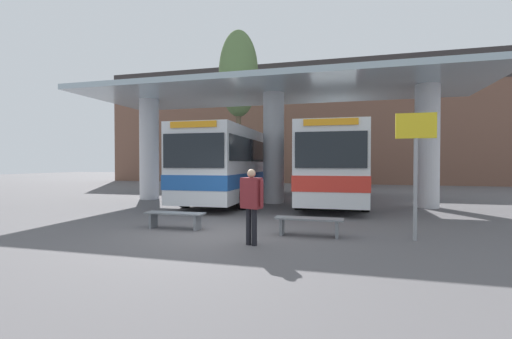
% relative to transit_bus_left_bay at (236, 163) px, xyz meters
% --- Properties ---
extents(ground_plane, '(100.00, 100.00, 0.00)m').
position_rel_transit_bus_left_bay_xyz_m(ground_plane, '(1.99, -7.62, -1.85)').
color(ground_plane, '#565456').
extents(townhouse_backdrop, '(40.00, 0.58, 10.89)m').
position_rel_transit_bus_left_bay_xyz_m(townhouse_backdrop, '(1.99, 14.80, 4.46)').
color(townhouse_backdrop, brown).
rests_on(townhouse_backdrop, ground_plane).
extents(station_canopy, '(17.94, 6.34, 5.30)m').
position_rel_transit_bus_left_bay_xyz_m(station_canopy, '(1.99, -0.55, 2.44)').
color(station_canopy, silver).
rests_on(station_canopy, ground_plane).
extents(transit_bus_left_bay, '(2.87, 10.32, 3.32)m').
position_rel_transit_bus_left_bay_xyz_m(transit_bus_left_bay, '(0.00, 0.00, 0.00)').
color(transit_bus_left_bay, silver).
rests_on(transit_bus_left_bay, ground_plane).
extents(transit_bus_center_bay, '(2.98, 10.80, 3.32)m').
position_rel_transit_bus_left_bay_xyz_m(transit_bus_center_bay, '(4.60, 0.76, 0.00)').
color(transit_bus_center_bay, silver).
rests_on(transit_bus_center_bay, ground_plane).
extents(waiting_bench_near_pillar, '(1.70, 0.44, 0.46)m').
position_rel_transit_bus_left_bay_xyz_m(waiting_bench_near_pillar, '(0.60, -7.38, -1.50)').
color(waiting_bench_near_pillar, slate).
rests_on(waiting_bench_near_pillar, ground_plane).
extents(waiting_bench_mid_platform, '(1.72, 0.44, 0.46)m').
position_rel_transit_bus_left_bay_xyz_m(waiting_bench_mid_platform, '(4.33, -7.38, -1.50)').
color(waiting_bench_mid_platform, slate).
rests_on(waiting_bench_mid_platform, ground_plane).
extents(info_sign_platform, '(0.90, 0.09, 3.03)m').
position_rel_transit_bus_left_bay_xyz_m(info_sign_platform, '(6.83, -7.22, 0.31)').
color(info_sign_platform, gray).
rests_on(info_sign_platform, ground_plane).
extents(pedestrian_waiting, '(0.62, 0.38, 1.71)m').
position_rel_transit_bus_left_bay_xyz_m(pedestrian_waiting, '(3.19, -8.66, -0.80)').
color(pedestrian_waiting, black).
rests_on(pedestrian_waiting, ground_plane).
extents(poplar_tree_behind_left, '(2.77, 2.77, 11.19)m').
position_rel_transit_bus_left_bay_xyz_m(poplar_tree_behind_left, '(-2.14, 7.08, 6.21)').
color(poplar_tree_behind_left, brown).
rests_on(poplar_tree_behind_left, ground_plane).
extents(parked_car_street, '(4.57, 2.27, 2.10)m').
position_rel_transit_bus_left_bay_xyz_m(parked_car_street, '(4.33, 11.44, -0.84)').
color(parked_car_street, maroon).
rests_on(parked_car_street, ground_plane).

